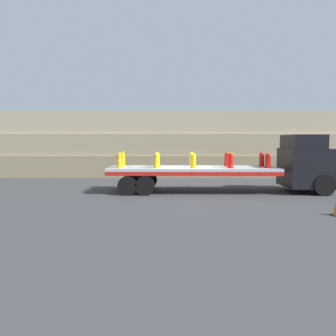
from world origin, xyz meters
TOP-DOWN VIEW (x-y plane):
  - ground_plane at (0.00, 0.00)m, footprint 120.00×120.00m
  - rock_cliff at (0.00, 7.82)m, footprint 60.00×3.30m
  - truck_cab at (6.03, 0.00)m, footprint 2.34×2.68m
  - flatbed_trailer at (-0.70, 0.00)m, footprint 8.74×2.67m
  - fire_hydrant_yellow_near_0 at (-3.77, -0.57)m, footprint 0.34×0.57m
  - fire_hydrant_yellow_far_0 at (-3.77, 0.57)m, footprint 0.34×0.57m
  - fire_hydrant_yellow_near_1 at (-1.89, -0.57)m, footprint 0.34×0.57m
  - fire_hydrant_yellow_far_1 at (-1.89, 0.57)m, footprint 0.34×0.57m
  - fire_hydrant_yellow_near_2 at (0.00, -0.57)m, footprint 0.34×0.57m
  - fire_hydrant_yellow_far_2 at (0.00, 0.57)m, footprint 0.34×0.57m
  - fire_hydrant_red_near_3 at (1.89, -0.57)m, footprint 0.34×0.57m
  - fire_hydrant_red_far_3 at (1.89, 0.57)m, footprint 0.34×0.57m
  - fire_hydrant_red_near_4 at (3.77, -0.57)m, footprint 0.34×0.57m
  - fire_hydrant_red_far_4 at (3.77, 0.57)m, footprint 0.34×0.57m
  - cargo_strap_rear at (-3.77, 0.00)m, footprint 0.05×2.78m
  - cargo_strap_middle at (1.89, 0.00)m, footprint 0.05×2.78m

SIDE VIEW (x-z plane):
  - ground_plane at x=0.00m, z-range 0.00..0.00m
  - flatbed_trailer at x=-0.70m, z-range 0.39..1.69m
  - truck_cab at x=6.03m, z-range 0.03..3.02m
  - fire_hydrant_yellow_near_0 at x=-3.77m, z-range 1.29..2.05m
  - fire_hydrant_yellow_far_0 at x=-3.77m, z-range 1.29..2.05m
  - fire_hydrant_yellow_near_1 at x=-1.89m, z-range 1.29..2.05m
  - fire_hydrant_yellow_far_1 at x=-1.89m, z-range 1.29..2.05m
  - fire_hydrant_yellow_near_2 at x=0.00m, z-range 1.29..2.05m
  - fire_hydrant_yellow_far_2 at x=0.00m, z-range 1.29..2.05m
  - fire_hydrant_red_near_3 at x=1.89m, z-range 1.29..2.05m
  - fire_hydrant_red_far_3 at x=1.89m, z-range 1.29..2.05m
  - fire_hydrant_red_near_4 at x=3.77m, z-range 1.29..2.05m
  - fire_hydrant_red_far_4 at x=3.77m, z-range 1.29..2.05m
  - cargo_strap_rear at x=-3.77m, z-range 2.07..2.08m
  - cargo_strap_middle at x=1.89m, z-range 2.07..2.08m
  - rock_cliff at x=0.00m, z-range 0.00..4.79m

